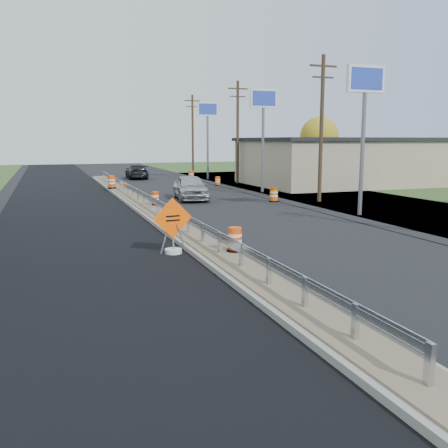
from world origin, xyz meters
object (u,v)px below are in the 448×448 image
object	(u,v)px
barrel_median_near	(235,240)
barrel_median_mid	(155,199)
caution_sign	(173,240)
barrel_median_far	(112,182)
barrel_shoulder_mid	(218,181)
car_silver	(190,187)
barrel_shoulder_far	(191,176)
car_dark_far	(137,172)
barrel_shoulder_near	(274,195)

from	to	relation	value
barrel_median_near	barrel_median_mid	world-z (taller)	barrel_median_near
caution_sign	barrel_median_near	distance (m)	2.30
barrel_median_near	barrel_median_far	size ratio (longest dim) A/B	0.84
barrel_shoulder_mid	car_silver	bearing A→B (deg)	-118.73
barrel_median_mid	barrel_median_far	xyz separation A→B (m)	(-1.10, 11.50, 0.10)
barrel_median_far	car_silver	bearing A→B (deg)	-60.20
barrel_median_near	barrel_shoulder_far	world-z (taller)	barrel_median_near
barrel_median_far	car_silver	xyz separation A→B (m)	(4.38, -7.64, 0.14)
barrel_median_mid	car_silver	world-z (taller)	car_silver
barrel_median_near	barrel_shoulder_mid	distance (m)	28.14
barrel_median_near	barrel_shoulder_mid	bearing A→B (deg)	72.27
barrel_shoulder_mid	car_dark_far	world-z (taller)	car_dark_far
barrel_median_near	car_dark_far	size ratio (longest dim) A/B	0.16
caution_sign	car_dark_far	world-z (taller)	caution_sign
caution_sign	barrel_median_mid	bearing A→B (deg)	72.55
barrel_median_mid	barrel_shoulder_mid	size ratio (longest dim) A/B	0.99
caution_sign	car_silver	world-z (taller)	caution_sign
barrel_median_far	barrel_shoulder_mid	world-z (taller)	barrel_median_far
car_silver	car_dark_far	xyz separation A→B (m)	(-0.18, 20.25, -0.10)
barrel_median_near	barrel_median_far	world-z (taller)	barrel_median_far
barrel_shoulder_near	barrel_shoulder_mid	distance (m)	12.70
caution_sign	car_dark_far	distance (m)	36.40
caution_sign	car_silver	bearing A→B (deg)	63.40
barrel_shoulder_near	car_dark_far	xyz separation A→B (m)	(-5.06, 23.30, 0.30)
barrel_shoulder_mid	car_silver	world-z (taller)	car_silver
barrel_median_mid	car_dark_far	distance (m)	24.31
barrel_median_mid	car_dark_far	world-z (taller)	car_dark_far
caution_sign	barrel_shoulder_far	size ratio (longest dim) A/B	2.14
barrel_median_mid	barrel_shoulder_far	xyz separation A→B (m)	(8.01, 20.30, -0.16)
barrel_median_near	barrel_median_mid	xyz separation A→B (m)	(0.00, 13.29, -0.02)
barrel_median_near	barrel_shoulder_far	xyz separation A→B (m)	(8.01, 33.60, -0.18)
barrel_median_near	car_dark_far	world-z (taller)	car_dark_far
caution_sign	car_silver	size ratio (longest dim) A/B	0.41
barrel_median_near	barrel_shoulder_near	world-z (taller)	barrel_median_near
barrel_shoulder_far	barrel_shoulder_mid	bearing A→B (deg)	-85.34
barrel_shoulder_mid	barrel_shoulder_far	xyz separation A→B (m)	(-0.55, 6.80, 0.07)
barrel_shoulder_mid	barrel_median_far	bearing A→B (deg)	-168.27
barrel_shoulder_far	car_silver	distance (m)	17.12
caution_sign	car_dark_far	xyz separation A→B (m)	(4.96, 36.06, 0.24)
barrel_median_near	car_silver	bearing A→B (deg)	79.18
barrel_median_far	barrel_median_mid	bearing A→B (deg)	-84.54
barrel_shoulder_near	barrel_shoulder_far	distance (m)	19.49
caution_sign	barrel_shoulder_mid	bearing A→B (deg)	59.14
caution_sign	barrel_median_near	world-z (taller)	caution_sign
barrel_median_far	barrel_shoulder_far	world-z (taller)	barrel_median_far
barrel_median_near	barrel_median_far	bearing A→B (deg)	92.54
barrel_shoulder_near	barrel_shoulder_mid	size ratio (longest dim) A/B	1.17
caution_sign	barrel_shoulder_near	distance (m)	16.23
caution_sign	barrel_shoulder_far	world-z (taller)	caution_sign
barrel_shoulder_near	barrel_shoulder_far	bearing A→B (deg)	90.41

